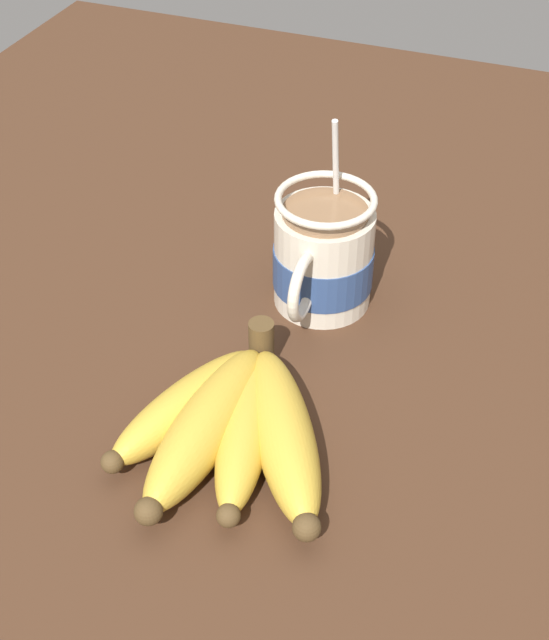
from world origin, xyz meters
TOP-DOWN VIEW (x-y plane):
  - table at (0.00, 0.00)cm, footprint 113.29×113.29cm
  - coffee_mug at (-3.65, -1.45)cm, footprint 12.53×8.44cm
  - banana_bunch at (14.24, -2.12)cm, footprint 19.38×17.74cm

SIDE VIEW (x-z plane):
  - table at x=0.00cm, z-range 0.00..3.14cm
  - banana_bunch at x=14.24cm, z-range 2.97..7.31cm
  - coffee_mug at x=-3.65cm, z-range -0.50..15.84cm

